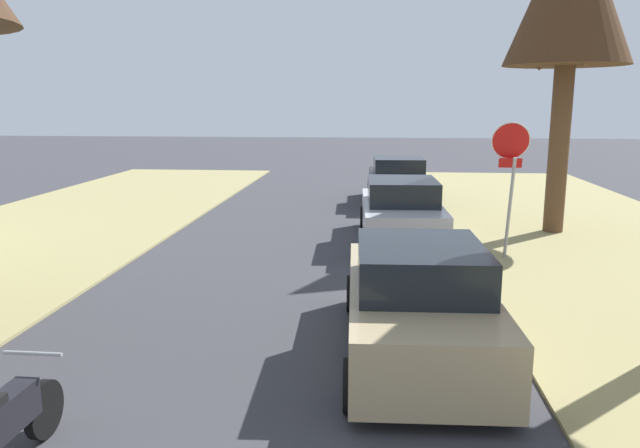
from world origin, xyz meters
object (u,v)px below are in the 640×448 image
object	(u,v)px
parked_sedan_black	(398,182)
parked_sedan_silver	(401,213)
parked_sedan_tan	(418,303)
stop_sign_far	(510,161)

from	to	relation	value
parked_sedan_black	parked_sedan_silver	bearing A→B (deg)	-91.10
parked_sedan_tan	parked_sedan_black	distance (m)	12.70
stop_sign_far	parked_sedan_black	size ratio (longest dim) A/B	0.66
stop_sign_far	parked_sedan_tan	distance (m)	5.97
stop_sign_far	parked_sedan_tan	bearing A→B (deg)	-112.85
parked_sedan_silver	parked_sedan_black	xyz separation A→B (m)	(0.11, 5.94, 0.00)
parked_sedan_silver	parked_sedan_tan	bearing A→B (deg)	-90.36
stop_sign_far	parked_sedan_silver	bearing A→B (deg)	147.17
stop_sign_far	parked_sedan_tan	size ratio (longest dim) A/B	0.66
parked_sedan_tan	parked_sedan_black	world-z (taller)	same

